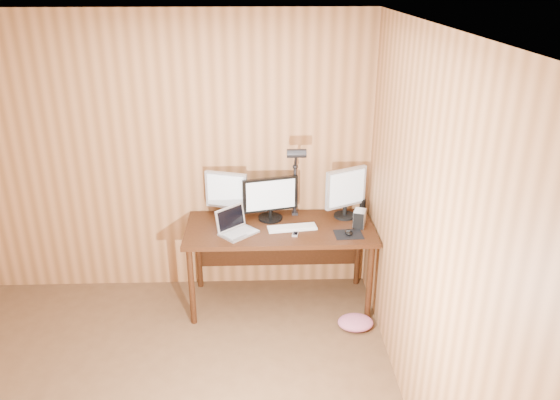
{
  "coord_description": "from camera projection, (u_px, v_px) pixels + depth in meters",
  "views": [
    {
      "loc": [
        0.78,
        -2.55,
        2.77
      ],
      "look_at": [
        0.93,
        1.58,
        1.02
      ],
      "focal_mm": 35.0,
      "sensor_mm": 36.0,
      "label": 1
    }
  ],
  "objects": [
    {
      "name": "phone",
      "position": [
        295.0,
        234.0,
        4.51
      ],
      "size": [
        0.06,
        0.1,
        0.01
      ],
      "rotation": [
        0.0,
        0.0,
        -0.19
      ],
      "color": "silver",
      "rests_on": "desk"
    },
    {
      "name": "hard_drive",
      "position": [
        359.0,
        219.0,
        4.62
      ],
      "size": [
        0.13,
        0.16,
        0.15
      ],
      "rotation": [
        0.0,
        0.0,
        -0.33
      ],
      "color": "silver",
      "rests_on": "desk"
    },
    {
      "name": "laptop",
      "position": [
        235.0,
        227.0,
        4.53
      ],
      "size": [
        0.37,
        0.37,
        0.21
      ],
      "rotation": [
        0.0,
        0.0,
        0.74
      ],
      "color": "silver",
      "rests_on": "desk"
    },
    {
      "name": "keyboard",
      "position": [
        292.0,
        228.0,
        4.6
      ],
      "size": [
        0.43,
        0.18,
        0.02
      ],
      "rotation": [
        0.0,
        0.0,
        0.14
      ],
      "color": "silver",
      "rests_on": "desk"
    },
    {
      "name": "speaker",
      "position": [
        362.0,
        206.0,
        4.89
      ],
      "size": [
        0.06,
        0.06,
        0.13
      ],
      "primitive_type": "cylinder",
      "color": "black",
      "rests_on": "desk"
    },
    {
      "name": "fabric_pile",
      "position": [
        355.0,
        323.0,
        4.56
      ],
      "size": [
        0.35,
        0.32,
        0.1
      ],
      "primitive_type": null,
      "rotation": [
        0.0,
        0.0,
        0.27
      ],
      "color": "#B65876",
      "rests_on": "floor"
    },
    {
      "name": "monitor_left",
      "position": [
        226.0,
        194.0,
        4.72
      ],
      "size": [
        0.37,
        0.18,
        0.42
      ],
      "rotation": [
        0.0,
        0.0,
        -0.3
      ],
      "color": "black",
      "rests_on": "desk"
    },
    {
      "name": "monitor_center",
      "position": [
        270.0,
        198.0,
        4.71
      ],
      "size": [
        0.48,
        0.21,
        0.38
      ],
      "rotation": [
        0.0,
        0.0,
        0.24
      ],
      "color": "black",
      "rests_on": "desk"
    },
    {
      "name": "mouse",
      "position": [
        349.0,
        232.0,
        4.5
      ],
      "size": [
        0.08,
        0.11,
        0.04
      ],
      "primitive_type": "ellipsoid",
      "rotation": [
        0.0,
        0.0,
        -0.15
      ],
      "color": "black",
      "rests_on": "mousepad"
    },
    {
      "name": "desk_lamp",
      "position": [
        296.0,
        172.0,
        4.63
      ],
      "size": [
        0.16,
        0.23,
        0.7
      ],
      "rotation": [
        0.0,
        0.0,
        -0.24
      ],
      "color": "black",
      "rests_on": "desk"
    },
    {
      "name": "mousepad",
      "position": [
        348.0,
        234.0,
        4.5
      ],
      "size": [
        0.24,
        0.2,
        0.0
      ],
      "primitive_type": "cube",
      "rotation": [
        0.0,
        0.0,
        0.05
      ],
      "color": "black",
      "rests_on": "desk"
    },
    {
      "name": "monitor_right",
      "position": [
        346.0,
        191.0,
        4.74
      ],
      "size": [
        0.37,
        0.21,
        0.45
      ],
      "rotation": [
        0.0,
        0.0,
        0.47
      ],
      "color": "black",
      "rests_on": "desk"
    },
    {
      "name": "desk",
      "position": [
        280.0,
        236.0,
        4.76
      ],
      "size": [
        1.6,
        0.7,
        0.75
      ],
      "color": "black",
      "rests_on": "floor"
    },
    {
      "name": "room_shell",
      "position": [
        117.0,
        278.0,
        2.92
      ],
      "size": [
        4.0,
        4.0,
        4.0
      ],
      "color": "brown",
      "rests_on": "ground"
    }
  ]
}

